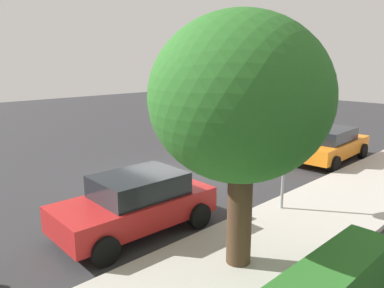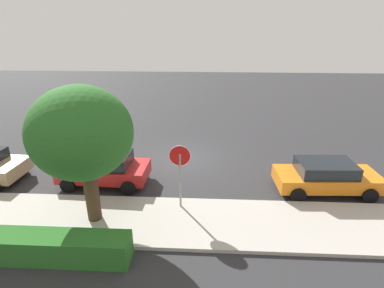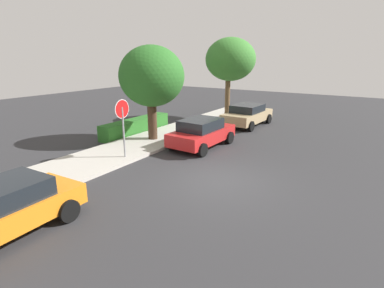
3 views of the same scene
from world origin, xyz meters
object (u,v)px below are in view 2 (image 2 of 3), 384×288
stop_sign (180,166)px  parked_car_red (105,168)px  parked_car_orange (326,176)px  street_tree_near_corner (81,134)px

stop_sign → parked_car_red: 4.17m
parked_car_orange → street_tree_near_corner: (9.22, 2.57, 2.70)m
street_tree_near_corner → stop_sign: bearing=-163.5°
parked_car_red → parked_car_orange: parked_car_red is taller
stop_sign → parked_car_orange: bearing=-164.9°
stop_sign → street_tree_near_corner: bearing=16.5°
street_tree_near_corner → parked_car_orange: bearing=-164.4°
parked_car_orange → street_tree_near_corner: street_tree_near_corner is taller
parked_car_red → street_tree_near_corner: street_tree_near_corner is taller
stop_sign → parked_car_orange: (-6.08, -1.64, -1.14)m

